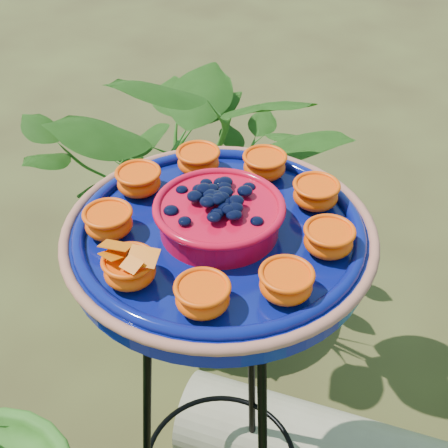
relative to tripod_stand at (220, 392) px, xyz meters
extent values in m
torus|color=black|center=(0.00, 0.00, 0.36)|extent=(0.28, 0.28, 0.02)
cylinder|color=black|center=(-0.01, 0.15, -0.11)|extent=(0.02, 0.09, 0.93)
cylinder|color=black|center=(-0.13, -0.08, -0.11)|extent=(0.09, 0.06, 0.93)
cylinder|color=#08105E|center=(0.00, 0.00, 0.39)|extent=(0.50, 0.50, 0.04)
torus|color=#A85E4C|center=(0.00, 0.00, 0.41)|extent=(0.50, 0.50, 0.02)
torus|color=#08105E|center=(0.00, 0.00, 0.42)|extent=(0.46, 0.46, 0.02)
cylinder|color=#BC0721|center=(0.00, 0.00, 0.44)|extent=(0.19, 0.19, 0.05)
torus|color=#BC0721|center=(0.00, 0.00, 0.46)|extent=(0.20, 0.20, 0.01)
ellipsoid|color=black|center=(0.00, 0.00, 0.47)|extent=(0.16, 0.16, 0.03)
ellipsoid|color=#FF3502|center=(0.17, 0.04, 0.43)|extent=(0.07, 0.07, 0.04)
cylinder|color=#E95104|center=(0.17, 0.04, 0.45)|extent=(0.07, 0.07, 0.01)
ellipsoid|color=#FF3502|center=(0.10, 0.14, 0.43)|extent=(0.07, 0.07, 0.04)
cylinder|color=#E95104|center=(0.10, 0.14, 0.45)|extent=(0.07, 0.07, 0.01)
ellipsoid|color=#FF3502|center=(-0.01, 0.17, 0.43)|extent=(0.07, 0.07, 0.04)
cylinder|color=#E95104|center=(-0.01, 0.17, 0.45)|extent=(0.07, 0.07, 0.01)
ellipsoid|color=#FF3502|center=(-0.12, 0.12, 0.43)|extent=(0.07, 0.07, 0.04)
cylinder|color=#E95104|center=(-0.12, 0.12, 0.45)|extent=(0.07, 0.07, 0.01)
ellipsoid|color=#FF3502|center=(-0.17, 0.02, 0.43)|extent=(0.07, 0.07, 0.04)
cylinder|color=#E95104|center=(-0.17, 0.02, 0.45)|extent=(0.07, 0.07, 0.01)
ellipsoid|color=#FF3502|center=(-0.14, -0.09, 0.43)|extent=(0.07, 0.07, 0.04)
cylinder|color=#E95104|center=(-0.14, -0.09, 0.45)|extent=(0.07, 0.07, 0.01)
ellipsoid|color=#FF3502|center=(-0.05, -0.16, 0.43)|extent=(0.07, 0.07, 0.04)
cylinder|color=#E95104|center=(-0.05, -0.16, 0.45)|extent=(0.07, 0.07, 0.01)
ellipsoid|color=#FF3502|center=(0.07, -0.16, 0.43)|extent=(0.07, 0.07, 0.04)
cylinder|color=#E95104|center=(0.07, -0.16, 0.45)|extent=(0.07, 0.07, 0.01)
ellipsoid|color=#FF3502|center=(0.15, -0.08, 0.43)|extent=(0.07, 0.07, 0.04)
cylinder|color=#E95104|center=(0.15, -0.08, 0.45)|extent=(0.07, 0.07, 0.01)
cylinder|color=black|center=(-0.05, -0.16, 0.46)|extent=(0.02, 0.03, 0.00)
cube|color=orange|center=(-0.07, -0.16, 0.47)|extent=(0.05, 0.04, 0.01)
cube|color=orange|center=(-0.03, -0.16, 0.47)|extent=(0.05, 0.04, 0.01)
cylinder|color=gray|center=(0.11, 0.26, -0.46)|extent=(0.71, 0.35, 0.23)
imported|color=#285516|center=(-0.47, 0.66, -0.07)|extent=(1.08, 0.99, 1.01)
camera|label=1|loc=(0.39, -0.65, 1.03)|focal=50.00mm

